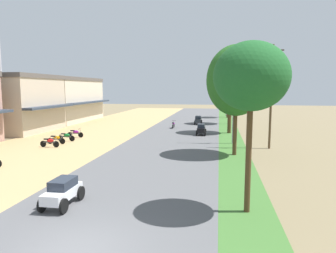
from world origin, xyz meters
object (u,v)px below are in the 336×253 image
object	(u,v)px
parked_motorbike_fourth	(66,136)
parked_motorbike_fifth	(75,133)
parked_motorbike_second	(50,142)
median_tree_fifth	(228,79)
utility_pole_near	(271,95)
car_hatchback_black	(201,129)
car_hatchback_charcoal	(198,120)
median_tree_fourth	(230,72)
streetlamp_near	(234,100)
motorbike_ahead_second	(173,124)
streetlamp_mid	(227,92)
median_tree_nearest	(251,77)
median_tree_third	(230,77)
median_tree_second	(236,81)
car_sedan_white	(63,191)
parked_motorbike_third	(56,139)

from	to	relation	value
parked_motorbike_fourth	parked_motorbike_fifth	xyz separation A→B (m)	(-0.17, 2.29, 0.00)
parked_motorbike_second	parked_motorbike_fourth	xyz separation A→B (m)	(-0.09, 3.17, 0.00)
median_tree_fifth	utility_pole_near	world-z (taller)	utility_pole_near
car_hatchback_black	car_hatchback_charcoal	bearing A→B (deg)	95.77
median_tree_fourth	streetlamp_near	distance (m)	16.60
median_tree_fourth	motorbike_ahead_second	xyz separation A→B (m)	(-7.34, -6.15, -7.01)
streetlamp_mid	median_tree_nearest	bearing A→B (deg)	-90.13
median_tree_nearest	streetlamp_mid	size ratio (longest dim) A/B	0.92
parked_motorbike_second	median_tree_fourth	size ratio (longest dim) A/B	0.18
median_tree_fourth	median_tree_third	bearing A→B (deg)	-91.69
median_tree_second	streetlamp_mid	bearing A→B (deg)	89.85
parked_motorbike_second	median_tree_third	xyz separation A→B (m)	(15.97, 11.46, 6.03)
motorbike_ahead_second	utility_pole_near	bearing A→B (deg)	-49.03
parked_motorbike_fourth	parked_motorbike_fifth	bearing A→B (deg)	94.16
median_tree_fifth	car_hatchback_black	bearing A→B (deg)	-99.24
median_tree_second	car_hatchback_charcoal	distance (m)	20.78
parked_motorbike_fourth	median_tree_fifth	distance (m)	32.44
median_tree_third	car_hatchback_black	distance (m)	6.97
median_tree_nearest	median_tree_fourth	distance (m)	32.70
streetlamp_near	motorbike_ahead_second	size ratio (longest dim) A/B	3.92
median_tree_fifth	car_sedan_white	distance (m)	44.19
parked_motorbike_second	car_sedan_white	xyz separation A→B (m)	(7.96, -12.51, 0.19)
parked_motorbike_fourth	car_hatchback_charcoal	world-z (taller)	car_hatchback_charcoal
parked_motorbike_fourth	median_tree_fourth	size ratio (longest dim) A/B	0.18
car_hatchback_charcoal	median_tree_fifth	bearing A→B (deg)	68.43
parked_motorbike_third	parked_motorbike_fourth	size ratio (longest dim) A/B	1.00
parked_motorbike_second	median_tree_nearest	xyz separation A→B (m)	(15.99, -11.83, 5.15)
streetlamp_near	streetlamp_mid	bearing A→B (deg)	90.00
parked_motorbike_fourth	median_tree_third	bearing A→B (deg)	27.29
parked_motorbike_third	parked_motorbike_fifth	distance (m)	3.87
median_tree_nearest	median_tree_fifth	xyz separation A→B (m)	(0.30, 42.30, 1.06)
parked_motorbike_second	parked_motorbike_fifth	xyz separation A→B (m)	(-0.26, 5.46, 0.00)
streetlamp_near	utility_pole_near	size ratio (longest dim) A/B	0.79
car_sedan_white	parked_motorbike_fifth	bearing A→B (deg)	114.58
parked_motorbike_fifth	median_tree_third	bearing A→B (deg)	20.28
streetlamp_near	motorbike_ahead_second	world-z (taller)	streetlamp_near
median_tree_fifth	streetlamp_near	xyz separation A→B (m)	(-0.20, -25.90, -2.60)
streetlamp_near	motorbike_ahead_second	distance (m)	12.90
parked_motorbike_second	car_sedan_white	bearing A→B (deg)	-57.53
median_tree_nearest	median_tree_fifth	distance (m)	42.32
median_tree_second	median_tree_third	world-z (taller)	median_tree_third
parked_motorbike_fourth	car_sedan_white	distance (m)	17.63
median_tree_nearest	car_hatchback_charcoal	xyz separation A→B (m)	(-4.15, 31.04, -4.96)
parked_motorbike_third	car_hatchback_black	size ratio (longest dim) A/B	0.90
parked_motorbike_second	utility_pole_near	xyz separation A→B (m)	(19.15, 2.87, 4.11)
median_tree_third	median_tree_fourth	size ratio (longest dim) A/B	0.93
parked_motorbike_fourth	median_tree_second	world-z (taller)	median_tree_second
parked_motorbike_fourth	parked_motorbike_fifth	world-z (taller)	same
median_tree_fifth	streetlamp_near	world-z (taller)	median_tree_fifth
median_tree_fifth	car_hatchback_black	distance (m)	22.30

